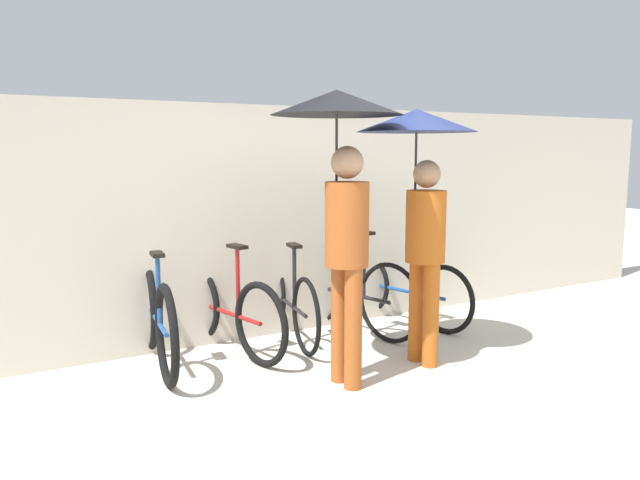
{
  "coord_description": "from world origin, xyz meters",
  "views": [
    {
      "loc": [
        -2.56,
        -3.02,
        1.73
      ],
      "look_at": [
        0.0,
        1.39,
        1.0
      ],
      "focal_mm": 35.0,
      "sensor_mm": 36.0,
      "label": 1
    }
  ],
  "objects_px": {
    "parked_bicycle_2": "(289,301)",
    "pedestrian_leading": "(341,159)",
    "parked_bicycle_3": "(350,292)",
    "parked_bicycle_1": "(227,310)",
    "parked_bicycle_4": "(402,288)",
    "parked_bicycle_0": "(156,318)",
    "pedestrian_center": "(420,167)"
  },
  "relations": [
    {
      "from": "parked_bicycle_3",
      "to": "pedestrian_center",
      "type": "bearing_deg",
      "value": 167.7
    },
    {
      "from": "parked_bicycle_0",
      "to": "parked_bicycle_1",
      "type": "distance_m",
      "value": 0.63
    },
    {
      "from": "pedestrian_leading",
      "to": "parked_bicycle_1",
      "type": "bearing_deg",
      "value": 112.01
    },
    {
      "from": "parked_bicycle_1",
      "to": "parked_bicycle_4",
      "type": "xyz_separation_m",
      "value": [
        1.88,
        -0.02,
        -0.01
      ]
    },
    {
      "from": "parked_bicycle_3",
      "to": "pedestrian_leading",
      "type": "distance_m",
      "value": 1.84
    },
    {
      "from": "parked_bicycle_0",
      "to": "parked_bicycle_3",
      "type": "xyz_separation_m",
      "value": [
        1.87,
        0.03,
        -0.01
      ]
    },
    {
      "from": "parked_bicycle_0",
      "to": "pedestrian_leading",
      "type": "bearing_deg",
      "value": -126.36
    },
    {
      "from": "parked_bicycle_2",
      "to": "pedestrian_center",
      "type": "xyz_separation_m",
      "value": [
        0.65,
        -1.05,
        1.24
      ]
    },
    {
      "from": "parked_bicycle_3",
      "to": "parked_bicycle_1",
      "type": "bearing_deg",
      "value": 75.39
    },
    {
      "from": "parked_bicycle_4",
      "to": "pedestrian_leading",
      "type": "height_order",
      "value": "pedestrian_leading"
    },
    {
      "from": "parked_bicycle_2",
      "to": "pedestrian_leading",
      "type": "height_order",
      "value": "pedestrian_leading"
    },
    {
      "from": "pedestrian_leading",
      "to": "parked_bicycle_0",
      "type": "bearing_deg",
      "value": 135.14
    },
    {
      "from": "parked_bicycle_3",
      "to": "pedestrian_leading",
      "type": "bearing_deg",
      "value": 130.17
    },
    {
      "from": "parked_bicycle_2",
      "to": "pedestrian_center",
      "type": "distance_m",
      "value": 1.75
    },
    {
      "from": "parked_bicycle_2",
      "to": "pedestrian_leading",
      "type": "bearing_deg",
      "value": -177.97
    },
    {
      "from": "parked_bicycle_0",
      "to": "parked_bicycle_4",
      "type": "distance_m",
      "value": 2.5
    },
    {
      "from": "parked_bicycle_4",
      "to": "pedestrian_leading",
      "type": "xyz_separation_m",
      "value": [
        -1.4,
        -1.06,
        1.32
      ]
    },
    {
      "from": "parked_bicycle_0",
      "to": "pedestrian_center",
      "type": "distance_m",
      "value": 2.44
    },
    {
      "from": "parked_bicycle_0",
      "to": "pedestrian_leading",
      "type": "relative_size",
      "value": 0.8
    },
    {
      "from": "parked_bicycle_2",
      "to": "parked_bicycle_4",
      "type": "relative_size",
      "value": 0.97
    },
    {
      "from": "parked_bicycle_0",
      "to": "parked_bicycle_1",
      "type": "height_order",
      "value": "parked_bicycle_1"
    },
    {
      "from": "parked_bicycle_2",
      "to": "pedestrian_leading",
      "type": "xyz_separation_m",
      "value": [
        -0.16,
        -1.14,
        1.31
      ]
    },
    {
      "from": "parked_bicycle_1",
      "to": "pedestrian_center",
      "type": "relative_size",
      "value": 0.8
    },
    {
      "from": "parked_bicycle_0",
      "to": "parked_bicycle_2",
      "type": "bearing_deg",
      "value": -78.1
    },
    {
      "from": "parked_bicycle_1",
      "to": "pedestrian_leading",
      "type": "bearing_deg",
      "value": -167.69
    },
    {
      "from": "parked_bicycle_0",
      "to": "parked_bicycle_2",
      "type": "height_order",
      "value": "parked_bicycle_2"
    },
    {
      "from": "parked_bicycle_1",
      "to": "parked_bicycle_2",
      "type": "bearing_deg",
      "value": -96.03
    },
    {
      "from": "parked_bicycle_1",
      "to": "parked_bicycle_4",
      "type": "height_order",
      "value": "parked_bicycle_1"
    },
    {
      "from": "parked_bicycle_4",
      "to": "parked_bicycle_2",
      "type": "bearing_deg",
      "value": 73.9
    },
    {
      "from": "parked_bicycle_3",
      "to": "parked_bicycle_0",
      "type": "bearing_deg",
      "value": 77.25
    },
    {
      "from": "parked_bicycle_1",
      "to": "parked_bicycle_3",
      "type": "bearing_deg",
      "value": -102.13
    },
    {
      "from": "parked_bicycle_3",
      "to": "parked_bicycle_4",
      "type": "bearing_deg",
      "value": -103.95
    }
  ]
}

